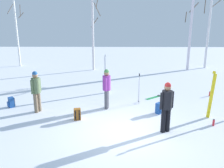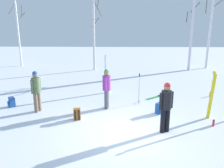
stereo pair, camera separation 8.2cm
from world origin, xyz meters
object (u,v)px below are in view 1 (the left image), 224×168
(ski_poles_0, at_px, (139,88))
(ski_pair_lying_0, at_px, (159,96))
(ski_pair_planted_0, at_px, (211,95))
(backpack_1, at_px, (77,114))
(ski_pair_planted_1, at_px, (105,74))
(birch_tree_1, at_px, (93,32))
(birch_tree_3, at_px, (209,22))
(water_bottle_0, at_px, (214,123))
(person_1, at_px, (107,86))
(person_0, at_px, (36,89))
(backpack_2, at_px, (11,102))
(birch_tree_0, at_px, (17,33))
(birch_tree_2, at_px, (191,26))
(person_2, at_px, (167,104))
(backpack_0, at_px, (159,108))
(water_bottle_1, at_px, (210,94))

(ski_poles_0, bearing_deg, ski_pair_lying_0, 42.40)
(ski_pair_planted_0, distance_m, backpack_1, 5.13)
(ski_pair_planted_1, xyz_separation_m, ski_pair_lying_0, (2.71, -0.61, -1.00))
(birch_tree_1, xyz_separation_m, birch_tree_3, (9.23, 1.03, 0.72))
(ski_pair_planted_1, distance_m, water_bottle_0, 5.75)
(ski_pair_planted_0, bearing_deg, person_1, 166.23)
(person_1, xyz_separation_m, ski_pair_lying_0, (2.55, 1.70, -0.97))
(person_1, distance_m, ski_poles_0, 1.62)
(person_0, bearing_deg, birch_tree_3, 43.12)
(backpack_2, distance_m, water_bottle_0, 8.27)
(birch_tree_0, bearing_deg, birch_tree_2, -5.95)
(ski_pair_planted_0, relative_size, birch_tree_1, 0.31)
(person_1, bearing_deg, birch_tree_0, 128.20)
(ski_pair_planted_0, bearing_deg, ski_poles_0, 146.94)
(person_2, distance_m, water_bottle_0, 2.08)
(person_0, distance_m, ski_pair_lying_0, 5.88)
(backpack_0, bearing_deg, birch_tree_3, 60.61)
(ski_pair_lying_0, bearing_deg, birch_tree_2, 62.87)
(ski_pair_planted_1, xyz_separation_m, backpack_2, (-4.03, -2.25, -0.80))
(backpack_1, bearing_deg, person_2, -16.63)
(ski_pair_planted_1, relative_size, backpack_1, 4.62)
(backpack_2, relative_size, water_bottle_0, 1.79)
(ski_pair_planted_1, xyz_separation_m, backpack_1, (-0.91, -3.53, -0.80))
(person_2, distance_m, birch_tree_2, 11.89)
(ski_pair_lying_0, height_order, birch_tree_3, birch_tree_3)
(birch_tree_3, bearing_deg, birch_tree_2, -153.98)
(water_bottle_1, bearing_deg, backpack_0, -141.96)
(water_bottle_0, relative_size, birch_tree_2, 0.04)
(backpack_1, height_order, backpack_2, same)
(ski_pair_planted_0, height_order, ski_poles_0, ski_pair_planted_0)
(ski_pair_planted_1, bearing_deg, person_2, -63.57)
(ski_poles_0, bearing_deg, birch_tree_3, 54.18)
(backpack_1, distance_m, birch_tree_3, 14.42)
(person_2, distance_m, ski_pair_lying_0, 4.00)
(backpack_1, xyz_separation_m, birch_tree_1, (-0.32, 9.74, 2.77))
(birch_tree_1, bearing_deg, water_bottle_0, -62.66)
(person_2, distance_m, ski_poles_0, 2.91)
(water_bottle_0, distance_m, water_bottle_1, 3.68)
(ski_pair_planted_0, relative_size, backpack_1, 4.21)
(person_2, xyz_separation_m, backpack_2, (-6.25, 2.21, -0.77))
(birch_tree_2, bearing_deg, ski_pair_planted_0, -102.48)
(person_1, xyz_separation_m, water_bottle_1, (5.15, 1.79, -0.87))
(water_bottle_0, height_order, birch_tree_3, birch_tree_3)
(person_2, distance_m, backpack_0, 1.78)
(ski_poles_0, xyz_separation_m, backpack_2, (-5.63, -0.62, -0.53))
(ski_pair_lying_0, relative_size, ski_poles_0, 1.05)
(backpack_2, bearing_deg, ski_pair_planted_1, 29.15)
(ski_pair_planted_0, bearing_deg, ski_pair_planted_1, 141.65)
(backpack_1, bearing_deg, water_bottle_1, 25.85)
(person_2, height_order, birch_tree_3, birch_tree_3)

